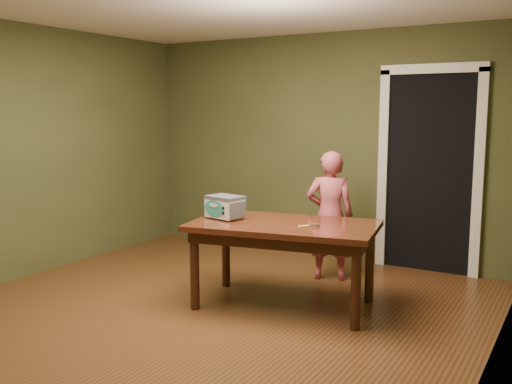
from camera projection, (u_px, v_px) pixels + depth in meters
The scene contains 8 objects.
floor at pixel (192, 319), 4.74m from camera, with size 5.00×5.00×0.00m, color brown.
room_shell at pixel (188, 112), 4.49m from camera, with size 4.52×5.02×2.61m.
doorway at pixel (436, 171), 6.31m from camera, with size 1.10×0.66×2.25m.
dining_table at pixel (284, 234), 4.98m from camera, with size 1.74×1.18×0.75m.
toy_oven at pixel (225, 206), 5.16m from camera, with size 0.37×0.28×0.21m.
baking_pan at pixel (314, 225), 4.83m from camera, with size 0.10×0.10×0.02m.
spatula at pixel (308, 226), 4.83m from camera, with size 0.18×0.03×0.01m, color #FBF16D.
child at pixel (330, 216), 5.79m from camera, with size 0.48×0.32×1.32m, color #C3505B.
Camera 1 is at (2.76, -3.64, 1.73)m, focal length 40.00 mm.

